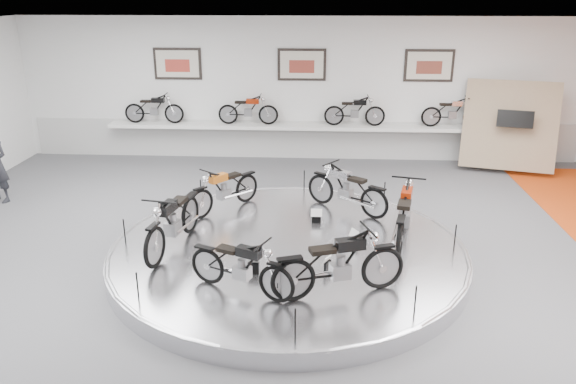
# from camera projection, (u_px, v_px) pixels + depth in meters

# --- Properties ---
(floor) EXTENTS (16.00, 16.00, 0.00)m
(floor) POSITION_uv_depth(u_px,v_px,m) (287.00, 268.00, 9.96)
(floor) COLOR #505052
(floor) RESTS_ON ground
(ceiling) EXTENTS (16.00, 16.00, 0.00)m
(ceiling) POSITION_uv_depth(u_px,v_px,m) (287.00, 35.00, 8.60)
(ceiling) COLOR white
(ceiling) RESTS_ON wall_back
(wall_back) EXTENTS (16.00, 0.00, 16.00)m
(wall_back) POSITION_uv_depth(u_px,v_px,m) (302.00, 90.00, 15.86)
(wall_back) COLOR silver
(wall_back) RESTS_ON floor
(dado_band) EXTENTS (15.68, 0.04, 1.10)m
(dado_band) POSITION_uv_depth(u_px,v_px,m) (301.00, 140.00, 16.33)
(dado_band) COLOR #BCBCBA
(dado_band) RESTS_ON floor
(display_platform) EXTENTS (6.40, 6.40, 0.30)m
(display_platform) POSITION_uv_depth(u_px,v_px,m) (288.00, 253.00, 10.19)
(display_platform) COLOR silver
(display_platform) RESTS_ON floor
(platform_rim) EXTENTS (6.40, 6.40, 0.10)m
(platform_rim) POSITION_uv_depth(u_px,v_px,m) (288.00, 247.00, 10.15)
(platform_rim) COLOR #B2B2BA
(platform_rim) RESTS_ON display_platform
(shelf) EXTENTS (11.00, 0.55, 0.10)m
(shelf) POSITION_uv_depth(u_px,v_px,m) (301.00, 127.00, 15.91)
(shelf) COLOR silver
(shelf) RESTS_ON wall_back
(poster_left) EXTENTS (1.35, 0.06, 0.88)m
(poster_left) POSITION_uv_depth(u_px,v_px,m) (178.00, 64.00, 15.77)
(poster_left) COLOR beige
(poster_left) RESTS_ON wall_back
(poster_center) EXTENTS (1.35, 0.06, 0.88)m
(poster_center) POSITION_uv_depth(u_px,v_px,m) (302.00, 65.00, 15.58)
(poster_center) COLOR beige
(poster_center) RESTS_ON wall_back
(poster_right) EXTENTS (1.35, 0.06, 0.88)m
(poster_right) POSITION_uv_depth(u_px,v_px,m) (429.00, 66.00, 15.39)
(poster_right) COLOR beige
(poster_right) RESTS_ON wall_back
(display_panel) EXTENTS (2.56, 1.52, 2.30)m
(display_panel) POSITION_uv_depth(u_px,v_px,m) (510.00, 125.00, 14.96)
(display_panel) COLOR #90745D
(display_panel) RESTS_ON floor
(shelf_bike_a) EXTENTS (1.22, 0.43, 0.73)m
(shelf_bike_a) POSITION_uv_depth(u_px,v_px,m) (154.00, 111.00, 16.00)
(shelf_bike_a) COLOR black
(shelf_bike_a) RESTS_ON shelf
(shelf_bike_b) EXTENTS (1.22, 0.43, 0.73)m
(shelf_bike_b) POSITION_uv_depth(u_px,v_px,m) (248.00, 112.00, 15.85)
(shelf_bike_b) COLOR maroon
(shelf_bike_b) RESTS_ON shelf
(shelf_bike_c) EXTENTS (1.22, 0.43, 0.73)m
(shelf_bike_c) POSITION_uv_depth(u_px,v_px,m) (355.00, 113.00, 15.69)
(shelf_bike_c) COLOR black
(shelf_bike_c) RESTS_ON shelf
(shelf_bike_d) EXTENTS (1.22, 0.43, 0.73)m
(shelf_bike_d) POSITION_uv_depth(u_px,v_px,m) (452.00, 114.00, 15.55)
(shelf_bike_d) COLOR silver
(shelf_bike_d) RESTS_ON shelf
(bike_a) EXTENTS (1.05, 1.95, 1.09)m
(bike_a) POSITION_uv_depth(u_px,v_px,m) (405.00, 213.00, 10.19)
(bike_a) COLOR maroon
(bike_a) RESTS_ON display_platform
(bike_b) EXTENTS (1.70, 1.48, 0.99)m
(bike_b) POSITION_uv_depth(u_px,v_px,m) (347.00, 188.00, 11.58)
(bike_b) COLOR silver
(bike_b) RESTS_ON display_platform
(bike_c) EXTENTS (1.44, 1.61, 0.95)m
(bike_c) POSITION_uv_depth(u_px,v_px,m) (224.00, 189.00, 11.64)
(bike_c) COLOR #C16016
(bike_c) RESTS_ON display_platform
(bike_d) EXTENTS (0.98, 1.93, 1.08)m
(bike_d) POSITION_uv_depth(u_px,v_px,m) (173.00, 220.00, 9.85)
(bike_d) COLOR black
(bike_d) RESTS_ON display_platform
(bike_e) EXTENTS (1.63, 1.13, 0.91)m
(bike_e) POSITION_uv_depth(u_px,v_px,m) (241.00, 266.00, 8.43)
(bike_e) COLOR black
(bike_e) RESTS_ON display_platform
(bike_f) EXTENTS (1.90, 1.17, 1.05)m
(bike_f) POSITION_uv_depth(u_px,v_px,m) (339.00, 263.00, 8.34)
(bike_f) COLOR black
(bike_f) RESTS_ON display_platform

